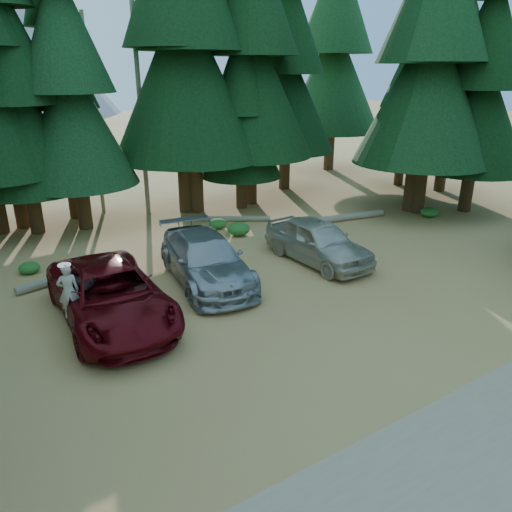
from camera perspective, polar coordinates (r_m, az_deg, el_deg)
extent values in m
plane|color=#AD7D49|center=(15.61, 4.98, -7.86)|extent=(160.00, 160.00, 0.00)
cube|color=tan|center=(12.11, 25.32, -19.68)|extent=(26.00, 3.50, 0.01)
cylinder|color=slate|center=(26.92, -13.18, 17.22)|extent=(0.24, 0.24, 12.00)
cylinder|color=slate|center=(27.81, -18.10, 14.79)|extent=(0.20, 0.20, 10.00)
imported|color=#5E080E|center=(16.03, -16.27, -4.33)|extent=(3.21, 6.48, 1.77)
imported|color=#A1A4A9|center=(18.34, -5.76, -0.38)|extent=(3.41, 6.30, 1.73)
imported|color=beige|center=(20.29, 7.08, 1.72)|extent=(2.20, 5.19, 1.75)
imported|color=beige|center=(15.28, -20.65, -3.76)|extent=(0.66, 0.50, 1.64)
cylinder|color=white|center=(15.03, -21.07, -0.96)|extent=(0.36, 0.36, 0.04)
cylinder|color=slate|center=(19.97, -20.09, -1.99)|extent=(4.28, 1.26, 0.31)
cylinder|color=slate|center=(25.71, -2.23, 4.29)|extent=(3.05, 2.11, 0.28)
cylinder|color=slate|center=(25.98, 9.29, 4.28)|extent=(5.48, 1.31, 0.35)
ellipsoid|color=#206B25|center=(21.10, -24.50, -1.23)|extent=(0.79, 0.79, 0.43)
ellipsoid|color=#206B25|center=(21.13, -6.30, 0.72)|extent=(0.89, 0.89, 0.49)
ellipsoid|color=#206B25|center=(23.56, -2.01, 3.12)|extent=(1.08, 1.08, 0.59)
ellipsoid|color=#206B25|center=(24.62, -4.39, 3.72)|extent=(0.87, 0.87, 0.48)
ellipsoid|color=#206B25|center=(24.31, 4.99, 3.69)|extent=(1.18, 1.18, 0.65)
ellipsoid|color=#206B25|center=(27.98, 19.19, 4.75)|extent=(0.93, 0.93, 0.51)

